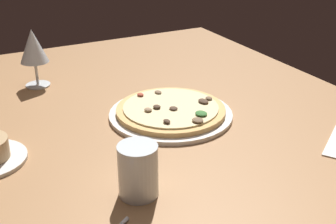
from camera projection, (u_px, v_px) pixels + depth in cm
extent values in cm
cube|color=#996B42|center=(165.00, 139.00, 101.97)|extent=(150.00, 110.00, 4.00)
cylinder|color=silver|center=(171.00, 114.00, 108.14)|extent=(29.54, 29.54, 1.00)
cylinder|color=tan|center=(171.00, 110.00, 107.67)|extent=(26.12, 26.12, 1.20)
cylinder|color=beige|center=(171.00, 107.00, 107.33)|extent=(22.79, 22.79, 0.40)
ellipsoid|color=brown|center=(198.00, 120.00, 99.77)|extent=(2.69, 2.46, 0.69)
ellipsoid|color=#4C3828|center=(166.00, 121.00, 99.07)|extent=(1.94, 1.45, 0.75)
ellipsoid|color=#AD4733|center=(140.00, 95.00, 112.92)|extent=(1.82, 1.60, 0.66)
ellipsoid|color=brown|center=(158.00, 92.00, 114.63)|extent=(2.18, 1.63, 0.49)
ellipsoid|color=#387033|center=(201.00, 113.00, 102.86)|extent=(3.00, 2.63, 0.72)
ellipsoid|color=#937556|center=(148.00, 110.00, 104.72)|extent=(1.96, 1.74, 0.71)
ellipsoid|color=#4C3828|center=(157.00, 107.00, 106.16)|extent=(1.87, 1.76, 0.76)
ellipsoid|color=brown|center=(209.00, 98.00, 110.92)|extent=(1.90, 1.57, 0.62)
ellipsoid|color=#4C3828|center=(203.00, 101.00, 109.24)|extent=(3.01, 2.20, 0.69)
ellipsoid|color=#4C3828|center=(173.00, 108.00, 105.62)|extent=(2.08, 1.89, 0.54)
cylinder|color=silver|center=(38.00, 85.00, 126.22)|extent=(6.76, 6.76, 0.40)
cylinder|color=silver|center=(37.00, 73.00, 124.73)|extent=(0.80, 0.80, 6.60)
cone|color=silver|center=(33.00, 46.00, 121.40)|extent=(7.68, 7.68, 9.10)
cone|color=maroon|center=(34.00, 53.00, 122.31)|extent=(3.66, 3.66, 4.81)
cylinder|color=silver|center=(138.00, 171.00, 77.67)|extent=(7.04, 7.04, 9.66)
cylinder|color=silver|center=(138.00, 176.00, 78.16)|extent=(6.48, 6.48, 7.34)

